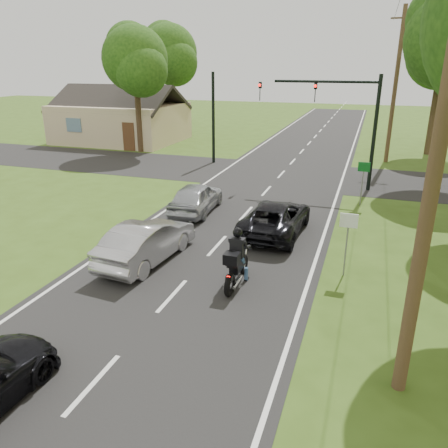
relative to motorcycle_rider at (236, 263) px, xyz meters
The scene contains 17 objects.
ground 2.17m from the motorcycle_rider, 141.33° to the right, with size 140.00×140.00×0.00m, color #365016.
road 8.90m from the motorcycle_rider, 100.34° to the left, with size 8.00×100.00×0.01m, color black.
cross_road 14.83m from the motorcycle_rider, 96.17° to the left, with size 60.00×7.00×0.01m, color black.
motorcycle_rider is the anchor object (origin of this frame).
dark_suv 4.74m from the motorcycle_rider, 87.65° to the left, with size 2.17×4.70×1.31m, color black.
silver_sedan 3.51m from the motorcycle_rider, 168.36° to the left, with size 1.51×4.32×1.42m, color #AEADB2.
silver_suv 7.32m from the motorcycle_rider, 121.69° to the left, with size 1.63×4.06×1.38m, color #AEB1B6.
traffic_signal 13.28m from the motorcycle_rider, 82.19° to the left, with size 6.38×0.44×6.00m.
signal_pole_far 18.19m from the motorcycle_rider, 112.10° to the left, with size 0.20×0.20×6.00m, color black.
utility_pole_near 7.13m from the motorcycle_rider, 35.39° to the right, with size 1.60×0.28×10.00m.
utility_pole_far 21.67m from the motorcycle_rider, 77.46° to the left, with size 1.60×0.28×10.00m.
sign_white 3.65m from the motorcycle_rider, 28.76° to the left, with size 0.55×0.07×2.12m.
sign_green 10.29m from the motorcycle_rider, 71.18° to the left, with size 0.55×0.07×2.12m.
tree_row_e 26.45m from the motorcycle_rider, 72.16° to the left, with size 5.28×5.12×9.61m.
tree_left_near 23.53m from the motorcycle_rider, 125.74° to the left, with size 5.12×4.96×9.22m.
tree_left_far 32.95m from the motorcycle_rider, 118.22° to the left, with size 5.76×5.58×10.14m.
house 28.76m from the motorcycle_rider, 127.74° to the left, with size 10.20×8.00×4.84m.
Camera 1 is at (5.08, -10.30, 6.45)m, focal length 35.00 mm.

